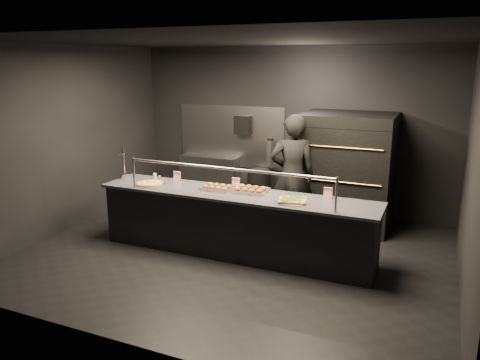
{
  "coord_description": "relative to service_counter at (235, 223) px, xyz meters",
  "views": [
    {
      "loc": [
        2.62,
        -5.83,
        2.74
      ],
      "look_at": [
        -0.01,
        0.2,
        1.06
      ],
      "focal_mm": 35.0,
      "sensor_mm": 36.0,
      "label": 1
    }
  ],
  "objects": [
    {
      "name": "room",
      "position": [
        -0.02,
        0.05,
        1.03
      ],
      "size": [
        6.04,
        6.0,
        3.0
      ],
      "color": "black",
      "rests_on": "ground"
    },
    {
      "name": "service_counter",
      "position": [
        0.0,
        0.0,
        0.0
      ],
      "size": [
        4.1,
        0.78,
        1.37
      ],
      "color": "black",
      "rests_on": "ground"
    },
    {
      "name": "pizza_oven",
      "position": [
        1.2,
        1.9,
        0.5
      ],
      "size": [
        1.5,
        1.23,
        1.91
      ],
      "color": "black",
      "rests_on": "ground"
    },
    {
      "name": "prep_shelf",
      "position": [
        -1.6,
        2.32,
        -0.01
      ],
      "size": [
        1.2,
        0.35,
        0.9
      ],
      "primitive_type": "cube",
      "color": "#99999E",
      "rests_on": "ground"
    },
    {
      "name": "towel_dispenser",
      "position": [
        -0.9,
        2.39,
        1.09
      ],
      "size": [
        0.3,
        0.2,
        0.35
      ],
      "primitive_type": "cube",
      "color": "black",
      "rests_on": "room"
    },
    {
      "name": "fire_extinguisher",
      "position": [
        -0.35,
        2.4,
        0.6
      ],
      "size": [
        0.14,
        0.14,
        0.51
      ],
      "color": "#B2B2B7",
      "rests_on": "room"
    },
    {
      "name": "beer_tap",
      "position": [
        -1.95,
        0.05,
        0.62
      ],
      "size": [
        0.15,
        0.21,
        0.57
      ],
      "color": "silver",
      "rests_on": "service_counter"
    },
    {
      "name": "round_pizza",
      "position": [
        -1.38,
        -0.08,
        0.47
      ],
      "size": [
        0.46,
        0.46,
        0.03
      ],
      "color": "silver",
      "rests_on": "service_counter"
    },
    {
      "name": "slider_tray_a",
      "position": [
        -0.31,
        0.08,
        0.48
      ],
      "size": [
        0.48,
        0.37,
        0.07
      ],
      "color": "silver",
      "rests_on": "service_counter"
    },
    {
      "name": "slider_tray_b",
      "position": [
        0.18,
        0.15,
        0.49
      ],
      "size": [
        0.54,
        0.44,
        0.08
      ],
      "color": "silver",
      "rests_on": "service_counter"
    },
    {
      "name": "square_pizza",
      "position": [
        0.88,
        -0.08,
        0.47
      ],
      "size": [
        0.46,
        0.46,
        0.05
      ],
      "color": "silver",
      "rests_on": "service_counter"
    },
    {
      "name": "condiment_jar",
      "position": [
        -1.46,
        0.22,
        0.5
      ],
      "size": [
        0.14,
        0.06,
        0.09
      ],
      "color": "silver",
      "rests_on": "service_counter"
    },
    {
      "name": "tent_cards",
      "position": [
        0.02,
        0.28,
        0.53
      ],
      "size": [
        2.5,
        0.04,
        0.15
      ],
      "color": "white",
      "rests_on": "service_counter"
    },
    {
      "name": "trash_bin",
      "position": [
        -0.49,
        2.22,
        -0.1
      ],
      "size": [
        0.44,
        0.44,
        0.74
      ],
      "primitive_type": "cylinder",
      "color": "black",
      "rests_on": "ground"
    },
    {
      "name": "worker",
      "position": [
        0.5,
        1.11,
        0.51
      ],
      "size": [
        0.84,
        0.72,
        1.95
      ],
      "primitive_type": "imported",
      "rotation": [
        0.0,
        0.0,
        3.56
      ],
      "color": "black",
      "rests_on": "ground"
    }
  ]
}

